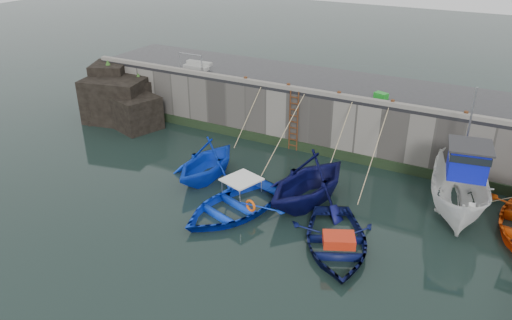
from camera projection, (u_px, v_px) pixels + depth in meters
The scene contains 23 objects.
ground at pixel (227, 264), 17.54m from camera, with size 120.00×120.00×0.00m, color black.
quay_back at pixel (347, 114), 26.78m from camera, with size 30.00×5.00×3.00m, color slate.
road_back at pixel (350, 86), 26.09m from camera, with size 30.00×5.00×0.16m, color black.
kerb_back at pixel (334, 95), 24.15m from camera, with size 30.00×0.30×0.20m, color slate.
algae_back at pixel (329, 153), 25.31m from camera, with size 30.00×0.08×0.50m, color black.
rock_outcrop at pixel (121, 99), 29.72m from camera, with size 5.85×4.24×3.41m.
ladder at pixel (294, 121), 25.55m from camera, with size 0.51×0.08×3.20m.
boat_near_white at pixel (207, 177), 23.45m from camera, with size 3.65×4.23×2.23m, color blue.
boat_near_white_rope at pixel (245, 149), 26.35m from camera, with size 0.04×3.49×3.10m, color tan, non-canonical shape.
boat_near_blue at pixel (233, 211), 20.71m from camera, with size 3.55×4.97×1.03m, color #0E38D2.
boat_near_blue_rope at pixel (282, 167), 24.42m from camera, with size 0.04×5.08×3.10m, color tan, non-canonical shape.
boat_near_blacktrim at pixel (307, 202), 21.40m from camera, with size 4.27×4.95×2.61m, color #0B0D45.
boat_near_blacktrim_rope at pixel (336, 169), 24.25m from camera, with size 0.04×3.40×3.10m, color tan, non-canonical shape.
boat_near_navy at pixel (335, 247), 18.47m from camera, with size 3.42×4.79×0.99m, color #0A103F.
boat_near_navy_rope at pixel (373, 190), 22.31m from camera, with size 0.04×5.38×3.10m, color tan, non-canonical shape.
boat_far_white at pixel (460, 190), 20.29m from camera, with size 3.25×6.30×5.32m.
fish_crate at pixel (381, 96), 23.89m from camera, with size 0.61×0.39×0.29m, color #188620.
railing at pixel (197, 65), 28.71m from camera, with size 1.60×1.05×1.00m.
bollard_a at pixel (246, 79), 26.35m from camera, with size 0.18×0.18×0.28m, color #3F1E0F.
bollard_b at pixel (288, 86), 25.28m from camera, with size 0.18×0.18×0.28m, color #3F1E0F.
bollard_c at pixel (339, 94), 24.13m from camera, with size 0.18×0.18×0.28m, color #3F1E0F.
bollard_d at pixel (392, 103), 23.01m from camera, with size 0.18×0.18×0.28m, color #3F1E0F.
bollard_e at pixel (466, 114), 21.65m from camera, with size 0.18×0.18×0.28m, color #3F1E0F.
Camera 1 is at (7.64, -11.99, 10.96)m, focal length 35.00 mm.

